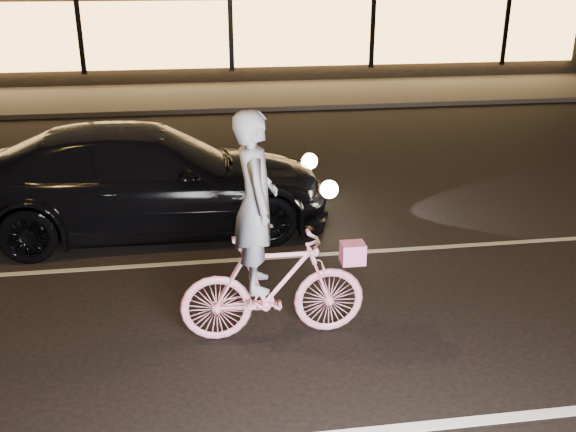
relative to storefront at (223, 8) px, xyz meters
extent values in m
plane|color=black|center=(0.00, -18.97, -2.15)|extent=(90.00, 90.00, 0.00)
cube|color=gray|center=(0.00, -16.97, -2.14)|extent=(60.00, 0.10, 0.01)
cube|color=#383533|center=(0.00, -5.97, -2.09)|extent=(30.00, 4.00, 0.12)
cube|color=black|center=(0.00, 0.03, -0.15)|extent=(25.00, 8.00, 4.00)
cube|color=#F3AC55|center=(0.00, -4.07, -0.55)|extent=(23.00, 0.15, 2.00)
cube|color=black|center=(-4.50, -4.15, -0.55)|extent=(0.15, 0.08, 2.20)
cube|color=black|center=(0.00, -4.15, -0.55)|extent=(0.15, 0.08, 2.20)
cube|color=black|center=(4.50, -4.15, -0.55)|extent=(0.15, 0.08, 2.20)
cube|color=black|center=(9.00, -4.15, -0.55)|extent=(0.15, 0.08, 2.20)
imported|color=#FF396F|center=(-0.55, -18.86, -1.57)|extent=(1.91, 0.54, 1.15)
imported|color=silver|center=(-0.72, -18.86, -0.65)|extent=(0.43, 0.66, 1.80)
cube|color=#EF4BA5|center=(0.27, -18.86, -1.25)|extent=(0.24, 0.20, 0.22)
imported|color=black|center=(-1.97, -15.67, -1.39)|extent=(5.29, 2.23, 1.52)
sphere|color=#FFF2BF|center=(0.53, -14.93, -1.45)|extent=(0.25, 0.25, 0.25)
sphere|color=#FFF2BF|center=(0.56, -16.32, -1.45)|extent=(0.25, 0.25, 0.25)
camera|label=1|loc=(-1.26, -24.63, 1.49)|focal=40.00mm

